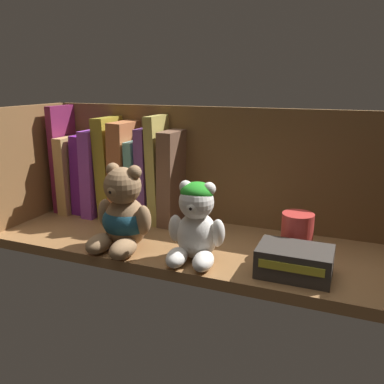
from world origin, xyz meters
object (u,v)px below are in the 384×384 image
(book_8, at_px, (161,169))
(book_9, at_px, (174,177))
(book_2, at_px, (89,173))
(book_6, at_px, (141,179))
(teddy_bear_larger, at_px, (124,216))
(teddy_bear_smaller, at_px, (196,224))
(small_product_box, at_px, (294,261))
(book_1, at_px, (78,172))
(book_7, at_px, (151,174))
(book_0, at_px, (68,158))
(book_4, at_px, (114,166))
(book_5, at_px, (128,169))
(book_3, at_px, (102,171))
(pillar_candle, at_px, (297,235))

(book_8, xyz_separation_m, book_9, (0.03, 0.00, -0.02))
(book_9, bearing_deg, book_2, 180.00)
(book_8, bearing_deg, book_6, 180.00)
(book_6, xyz_separation_m, book_9, (0.08, 0.00, 0.01))
(teddy_bear_larger, distance_m, teddy_bear_smaller, 0.14)
(book_6, distance_m, small_product_box, 0.41)
(book_9, relative_size, small_product_box, 1.73)
(book_1, xyz_separation_m, book_7, (0.20, 0.00, 0.01))
(book_0, bearing_deg, book_8, 0.00)
(book_4, relative_size, teddy_bear_smaller, 1.61)
(book_5, bearing_deg, teddy_bear_larger, -62.38)
(book_9, bearing_deg, book_3, 180.00)
(book_7, height_order, book_8, book_8)
(book_1, height_order, book_5, book_5)
(book_8, relative_size, pillar_candle, 2.94)
(book_0, distance_m, teddy_bear_larger, 0.31)
(small_product_box, bearing_deg, book_2, 161.89)
(book_6, height_order, book_8, book_8)
(book_0, bearing_deg, pillar_candle, -8.91)
(pillar_candle, bearing_deg, teddy_bear_larger, -164.62)
(book_5, distance_m, book_8, 0.08)
(book_2, distance_m, book_5, 0.11)
(book_0, xyz_separation_m, pillar_candle, (0.56, -0.09, -0.08))
(book_2, relative_size, book_5, 0.84)
(book_3, relative_size, small_product_box, 1.68)
(book_9, distance_m, small_product_box, 0.34)
(book_1, xyz_separation_m, book_6, (0.17, 0.00, -0.00))
(book_4, bearing_deg, teddy_bear_smaller, -32.33)
(book_2, relative_size, teddy_bear_smaller, 1.31)
(book_8, distance_m, pillar_candle, 0.33)
(book_3, distance_m, book_7, 0.13)
(book_6, bearing_deg, book_2, 180.00)
(book_8, bearing_deg, book_7, 180.00)
(book_3, xyz_separation_m, book_9, (0.19, 0.00, 0.00))
(book_7, bearing_deg, book_8, 0.00)
(teddy_bear_larger, xyz_separation_m, teddy_bear_smaller, (0.14, -0.00, 0.00))
(book_3, bearing_deg, pillar_candle, -10.69)
(book_2, height_order, pillar_candle, book_2)
(book_1, distance_m, book_9, 0.26)
(teddy_bear_larger, bearing_deg, book_3, 133.33)
(book_3, bearing_deg, teddy_bear_smaller, -29.30)
(book_4, relative_size, book_5, 1.04)
(book_7, bearing_deg, teddy_bear_larger, -79.22)
(book_0, bearing_deg, book_6, 0.00)
(book_8, bearing_deg, teddy_bear_smaller, -48.81)
(book_5, xyz_separation_m, book_7, (0.06, 0.00, -0.01))
(book_4, xyz_separation_m, teddy_bear_smaller, (0.27, -0.17, -0.05))
(book_0, height_order, teddy_bear_larger, book_0)
(book_1, xyz_separation_m, book_2, (0.03, 0.00, 0.00))
(book_3, height_order, book_4, book_4)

